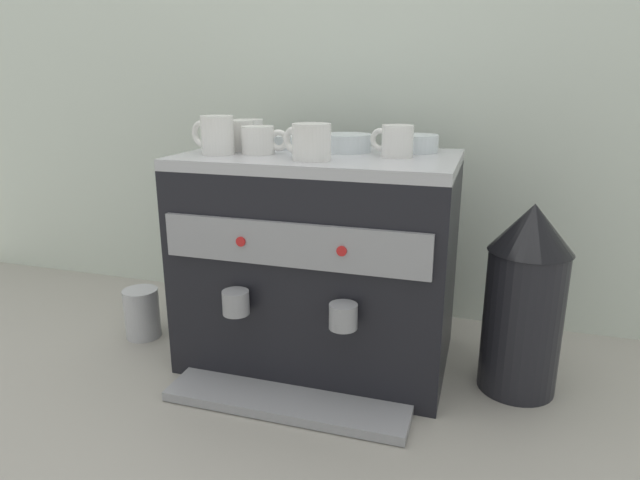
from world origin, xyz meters
TOP-DOWN VIEW (x-y plane):
  - ground_plane at (0.00, 0.00)m, footprint 4.00×4.00m
  - tiled_backsplash_wall at (0.00, 0.34)m, footprint 2.80×0.03m
  - espresso_machine at (0.00, -0.00)m, footprint 0.60×0.48m
  - ceramic_cup_0 at (-0.20, 0.01)m, footprint 0.08×0.10m
  - ceramic_cup_1 at (-0.13, -0.04)m, footprint 0.11×0.07m
  - ceramic_cup_2 at (-0.22, -0.07)m, footprint 0.11×0.07m
  - ceramic_cup_3 at (0.17, 0.01)m, footprint 0.10×0.07m
  - ceramic_cup_4 at (0.01, -0.09)m, footprint 0.11×0.08m
  - ceramic_cup_5 at (-0.23, 0.12)m, footprint 0.10×0.07m
  - ceramic_bowl_0 at (0.20, 0.10)m, footprint 0.10×0.10m
  - ceramic_bowl_1 at (-0.09, 0.09)m, footprint 0.13×0.13m
  - ceramic_bowl_2 at (0.04, 0.06)m, footprint 0.12×0.12m
  - coffee_grinder at (0.46, -0.01)m, footprint 0.17×0.17m
  - milk_pitcher at (-0.48, -0.04)m, footprint 0.09×0.09m

SIDE VIEW (x-z plane):
  - ground_plane at x=0.00m, z-range 0.00..0.00m
  - milk_pitcher at x=-0.48m, z-range 0.00..0.13m
  - coffee_grinder at x=0.46m, z-range 0.00..0.42m
  - espresso_machine at x=0.00m, z-range 0.00..0.49m
  - ceramic_bowl_1 at x=-0.09m, z-range 0.49..0.52m
  - ceramic_bowl_0 at x=0.20m, z-range 0.49..0.53m
  - ceramic_bowl_2 at x=0.04m, z-range 0.49..0.53m
  - ceramic_cup_1 at x=-0.13m, z-range 0.49..0.55m
  - ceramic_cup_5 at x=-0.23m, z-range 0.49..0.56m
  - ceramic_cup_3 at x=0.17m, z-range 0.49..0.56m
  - ceramic_cup_0 at x=-0.20m, z-range 0.49..0.56m
  - ceramic_cup_4 at x=0.01m, z-range 0.49..0.57m
  - ceramic_cup_2 at x=-0.22m, z-range 0.49..0.58m
  - tiled_backsplash_wall at x=0.00m, z-range 0.00..1.19m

